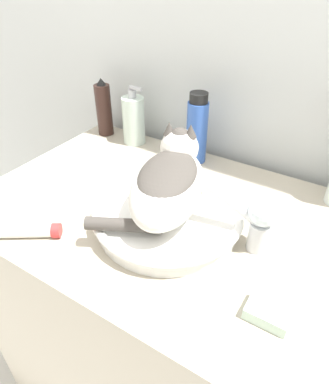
{
  "coord_description": "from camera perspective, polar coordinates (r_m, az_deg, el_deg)",
  "views": [
    {
      "loc": [
        0.34,
        -0.25,
        1.39
      ],
      "look_at": [
        0.03,
        0.26,
        0.97
      ],
      "focal_mm": 32.0,
      "sensor_mm": 36.0,
      "label": 1
    }
  ],
  "objects": [
    {
      "name": "soap_pump_bottle",
      "position": [
        1.12,
        -5.17,
        11.89
      ],
      "size": [
        0.07,
        0.07,
        0.19
      ],
      "color": "silver",
      "rests_on": "vanity_counter"
    },
    {
      "name": "sink_basin",
      "position": [
        0.78,
        0.53,
        -3.89
      ],
      "size": [
        0.34,
        0.34,
        0.05
      ],
      "color": "white",
      "rests_on": "vanity_counter"
    },
    {
      "name": "cat",
      "position": [
        0.74,
        0.71,
        2.09
      ],
      "size": [
        0.23,
        0.32,
        0.15
      ],
      "rotation": [
        0.0,
        0.0,
        1.88
      ],
      "color": "silver",
      "rests_on": "sink_basin"
    },
    {
      "name": "wall_back",
      "position": [
        1.0,
        12.77,
        23.78
      ],
      "size": [
        8.0,
        0.05,
        2.4
      ],
      "color": "silver",
      "rests_on": "ground_plane"
    },
    {
      "name": "vanity_counter",
      "position": [
        1.15,
        0.43,
        -20.29
      ],
      "size": [
        0.96,
        0.63,
        0.87
      ],
      "color": "#B2A893",
      "rests_on": "ground_plane"
    },
    {
      "name": "faucet",
      "position": [
        0.71,
        15.13,
        -4.19
      ],
      "size": [
        0.15,
        0.06,
        0.15
      ],
      "rotation": [
        0.0,
        0.0,
        -2.97
      ],
      "color": "silver",
      "rests_on": "vanity_counter"
    },
    {
      "name": "cream_tube",
      "position": [
        0.81,
        -21.87,
        -6.07
      ],
      "size": [
        0.14,
        0.11,
        0.03
      ],
      "rotation": [
        0.0,
        0.0,
        0.59
      ],
      "color": "silver",
      "rests_on": "vanity_counter"
    },
    {
      "name": "hairspray_can_black",
      "position": [
        1.19,
        -10.07,
        13.47
      ],
      "size": [
        0.05,
        0.05,
        0.19
      ],
      "color": "#331E19",
      "rests_on": "vanity_counter"
    },
    {
      "name": "shampoo_bottle_tall",
      "position": [
        1.0,
        5.43,
        10.34
      ],
      "size": [
        0.06,
        0.06,
        0.21
      ],
      "color": "#335BB7",
      "rests_on": "vanity_counter"
    },
    {
      "name": "soap_bar",
      "position": [
        0.65,
        16.92,
        -18.62
      ],
      "size": [
        0.07,
        0.06,
        0.02
      ],
      "color": "silver",
      "rests_on": "vanity_counter"
    }
  ]
}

